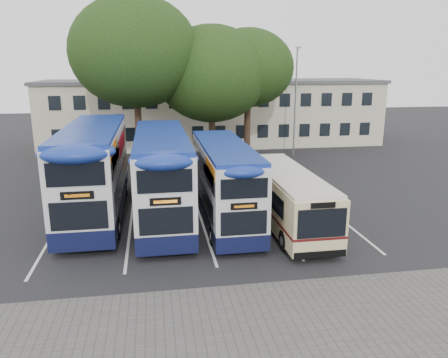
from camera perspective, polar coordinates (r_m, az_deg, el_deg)
ground at (r=18.49m, az=10.61°, el=-9.81°), size 120.00×120.00×0.00m
paving_strip at (r=13.75m, az=9.71°, el=-18.98°), size 40.00×6.00×0.01m
bay_lines at (r=22.22m, az=-3.00°, el=-5.30°), size 14.12×11.00×0.01m
depot_building at (r=43.40m, az=-1.38°, el=8.79°), size 32.40×8.40×6.20m
lamp_post at (r=37.78m, az=9.35°, el=10.68°), size 0.25×1.05×9.06m
tree_left at (r=32.68m, az=-11.57°, el=15.93°), size 9.18×9.18×12.38m
tree_mid at (r=33.72m, az=-1.63°, el=13.53°), size 8.47×8.47×10.54m
tree_right at (r=34.93m, az=3.15°, el=14.27°), size 7.08×7.08×10.39m
bus_dd_left at (r=23.25m, az=-16.52°, el=1.55°), size 2.69×11.11×4.63m
bus_dd_mid at (r=21.95m, az=-8.11°, el=0.89°), size 2.55×10.50×4.38m
bus_dd_right at (r=21.51m, az=0.05°, el=0.02°), size 2.27×9.35×3.89m
bus_single at (r=21.35m, az=8.15°, el=-2.00°), size 2.28×8.97×2.67m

